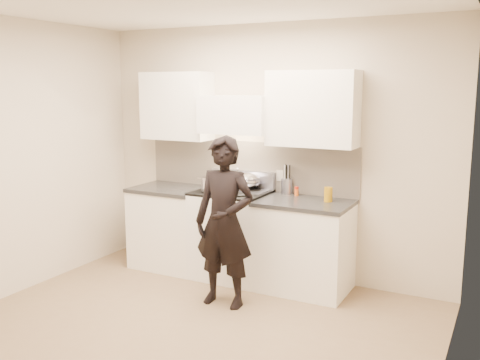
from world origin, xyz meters
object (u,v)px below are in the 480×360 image
Objects in this scene: stove at (232,234)px; counter_right at (304,245)px; wok at (247,181)px; person at (224,222)px; utensil_crock at (287,185)px.

stove reaches higher than counter_right.
counter_right is at bearing -11.30° from wok.
person is (0.30, -0.70, 0.33)m from stove.
stove is 0.83m from person.
person reaches higher than utensil_crock.
utensil_crock is (0.53, 0.24, 0.54)m from stove.
utensil_crock reaches higher than counter_right.
wok reaches higher than counter_right.
person reaches higher than stove.
counter_right is 0.57× the size of person.
utensil_crock is 1.00m from person.
wok is 0.24× the size of person.
person is at bearing -127.12° from counter_right.
counter_right is at bearing -39.47° from utensil_crock.
person is (0.19, -0.84, -0.24)m from wok.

